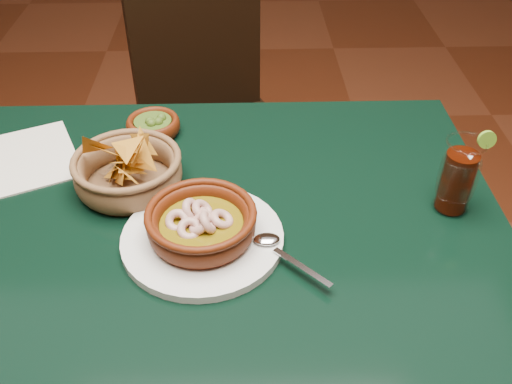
{
  "coord_description": "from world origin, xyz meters",
  "views": [
    {
      "loc": [
        0.12,
        -0.81,
        1.44
      ],
      "look_at": [
        0.14,
        -0.02,
        0.81
      ],
      "focal_mm": 40.0,
      "sensor_mm": 36.0,
      "label": 1
    }
  ],
  "objects_px": {
    "dining_chair": "(215,122)",
    "shrimp_plate": "(202,227)",
    "dining_table": "(185,250)",
    "cola_drink": "(458,177)",
    "chip_basket": "(128,171)"
  },
  "relations": [
    {
      "from": "chip_basket",
      "to": "cola_drink",
      "type": "relative_size",
      "value": 1.44
    },
    {
      "from": "shrimp_plate",
      "to": "cola_drink",
      "type": "relative_size",
      "value": 2.1
    },
    {
      "from": "dining_chair",
      "to": "shrimp_plate",
      "type": "xyz_separation_m",
      "value": [
        0.01,
        -0.79,
        0.27
      ]
    },
    {
      "from": "dining_table",
      "to": "shrimp_plate",
      "type": "bearing_deg",
      "value": -60.7
    },
    {
      "from": "cola_drink",
      "to": "chip_basket",
      "type": "bearing_deg",
      "value": 172.33
    },
    {
      "from": "dining_table",
      "to": "dining_chair",
      "type": "xyz_separation_m",
      "value": [
        0.03,
        0.7,
        -0.14
      ]
    },
    {
      "from": "dining_table",
      "to": "shrimp_plate",
      "type": "xyz_separation_m",
      "value": [
        0.05,
        -0.08,
        0.13
      ]
    },
    {
      "from": "dining_table",
      "to": "cola_drink",
      "type": "relative_size",
      "value": 7.16
    },
    {
      "from": "dining_table",
      "to": "chip_basket",
      "type": "relative_size",
      "value": 4.97
    },
    {
      "from": "dining_chair",
      "to": "cola_drink",
      "type": "distance_m",
      "value": 0.9
    },
    {
      "from": "shrimp_plate",
      "to": "dining_chair",
      "type": "bearing_deg",
      "value": 90.91
    },
    {
      "from": "dining_table",
      "to": "dining_chair",
      "type": "bearing_deg",
      "value": 87.31
    },
    {
      "from": "dining_table",
      "to": "cola_drink",
      "type": "xyz_separation_m",
      "value": [
        0.5,
        -0.0,
        0.17
      ]
    },
    {
      "from": "dining_chair",
      "to": "chip_basket",
      "type": "relative_size",
      "value": 3.85
    },
    {
      "from": "shrimp_plate",
      "to": "cola_drink",
      "type": "xyz_separation_m",
      "value": [
        0.46,
        0.08,
        0.04
      ]
    }
  ]
}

